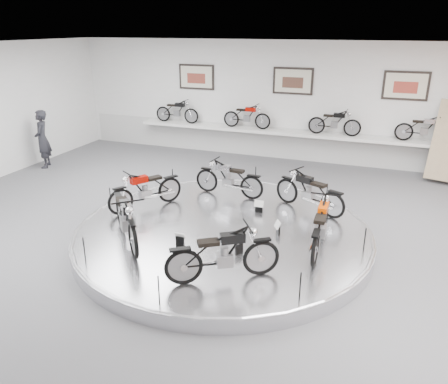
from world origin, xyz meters
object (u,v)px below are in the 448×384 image
(bike_a, at_px, (309,191))
(bike_b, at_px, (229,178))
(display_platform, at_px, (223,234))
(visitor, at_px, (42,139))
(bike_e, at_px, (223,254))
(bike_f, at_px, (321,225))
(shelf, at_px, (288,133))
(bike_c, at_px, (146,189))
(bike_d, at_px, (126,218))

(bike_a, bearing_deg, bike_b, 17.74)
(display_platform, distance_m, visitor, 8.00)
(bike_a, height_order, bike_e, bike_e)
(bike_a, relative_size, bike_f, 0.94)
(bike_a, distance_m, bike_e, 3.65)
(bike_a, height_order, bike_b, bike_a)
(bike_a, distance_m, bike_f, 1.93)
(shelf, bearing_deg, bike_b, -96.75)
(bike_b, height_order, bike_c, bike_c)
(display_platform, xyz_separation_m, bike_b, (-0.54, 1.87, 0.62))
(bike_a, xyz_separation_m, bike_f, (0.55, -1.85, 0.03))
(shelf, relative_size, bike_e, 6.42)
(display_platform, distance_m, bike_d, 2.16)
(bike_a, relative_size, bike_e, 0.95)
(bike_b, bearing_deg, bike_e, 113.35)
(shelf, xyz_separation_m, bike_b, (-0.54, -4.53, -0.23))
(bike_a, bearing_deg, shelf, -47.11)
(shelf, xyz_separation_m, bike_a, (1.57, -4.78, -0.22))
(display_platform, bearing_deg, shelf, 90.00)
(bike_a, bearing_deg, bike_c, 43.13)
(display_platform, bearing_deg, bike_f, -6.24)
(bike_a, bearing_deg, bike_d, 67.15)
(bike_c, xyz_separation_m, bike_d, (0.51, -1.67, 0.05))
(bike_b, height_order, bike_e, bike_e)
(bike_d, distance_m, bike_e, 2.42)
(bike_a, relative_size, visitor, 0.86)
(display_platform, xyz_separation_m, bike_a, (1.57, 1.62, 0.63))
(shelf, bearing_deg, visitor, -154.87)
(display_platform, height_order, bike_e, bike_e)
(shelf, distance_m, bike_f, 6.97)
(bike_c, relative_size, visitor, 0.87)
(bike_b, height_order, visitor, visitor)
(shelf, distance_m, bike_b, 4.56)
(display_platform, relative_size, visitor, 3.37)
(bike_c, bearing_deg, bike_e, 83.17)
(bike_b, distance_m, visitor, 6.95)
(bike_a, xyz_separation_m, visitor, (-8.97, 1.31, 0.17))
(shelf, height_order, bike_e, bike_e)
(bike_b, bearing_deg, visitor, -3.77)
(bike_f, bearing_deg, bike_b, 50.66)
(shelf, relative_size, bike_f, 6.38)
(display_platform, xyz_separation_m, bike_e, (0.73, -1.94, 0.65))
(display_platform, distance_m, bike_e, 2.17)
(bike_c, distance_m, bike_f, 4.28)
(bike_e, height_order, bike_f, bike_f)
(bike_c, height_order, visitor, visitor)
(bike_e, distance_m, bike_f, 2.20)
(bike_b, xyz_separation_m, bike_c, (-1.57, -1.48, 0.01))
(bike_a, xyz_separation_m, bike_d, (-3.17, -2.90, 0.05))
(bike_d, distance_m, visitor, 7.17)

